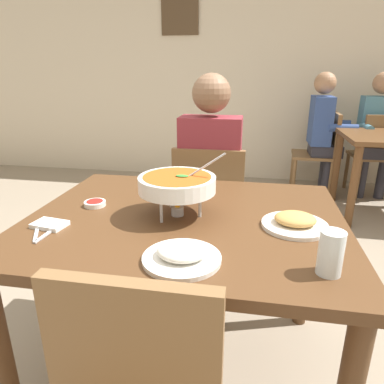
# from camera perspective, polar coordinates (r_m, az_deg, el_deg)

# --- Properties ---
(ground_plane) EXTENTS (16.00, 16.00, 0.00)m
(ground_plane) POSITION_cam_1_polar(r_m,az_deg,el_deg) (1.83, -0.92, -26.97)
(ground_plane) COLOR gray
(cafe_rear_partition) EXTENTS (10.00, 0.10, 3.00)m
(cafe_rear_partition) POSITION_cam_1_polar(r_m,az_deg,el_deg) (4.48, 7.40, 21.44)
(cafe_rear_partition) COLOR beige
(cafe_rear_partition) RESTS_ON ground_plane
(picture_frame_hung) EXTENTS (0.44, 0.03, 0.56)m
(picture_frame_hung) POSITION_cam_1_polar(r_m,az_deg,el_deg) (4.56, -2.01, 27.80)
(picture_frame_hung) COLOR #4C3823
(dining_table_main) EXTENTS (1.23, 0.99, 0.78)m
(dining_table_main) POSITION_cam_1_polar(r_m,az_deg,el_deg) (1.42, -1.06, -8.03)
(dining_table_main) COLOR #51331C
(dining_table_main) RESTS_ON ground_plane
(chair_diner_main) EXTENTS (0.44, 0.44, 0.90)m
(chair_diner_main) POSITION_cam_1_polar(r_m,az_deg,el_deg) (2.19, 2.88, -2.45)
(chair_diner_main) COLOR brown
(chair_diner_main) RESTS_ON ground_plane
(diner_main) EXTENTS (0.40, 0.45, 1.31)m
(diner_main) POSITION_cam_1_polar(r_m,az_deg,el_deg) (2.15, 3.10, 3.73)
(diner_main) COLOR #2D2D38
(diner_main) RESTS_ON ground_plane
(curry_bowl) EXTENTS (0.33, 0.30, 0.26)m
(curry_bowl) POSITION_cam_1_polar(r_m,az_deg,el_deg) (1.34, -2.45, 1.27)
(curry_bowl) COLOR silver
(curry_bowl) RESTS_ON dining_table_main
(rice_plate) EXTENTS (0.24, 0.24, 0.06)m
(rice_plate) POSITION_cam_1_polar(r_m,az_deg,el_deg) (1.06, -1.69, -10.25)
(rice_plate) COLOR white
(rice_plate) RESTS_ON dining_table_main
(appetizer_plate) EXTENTS (0.24, 0.24, 0.06)m
(appetizer_plate) POSITION_cam_1_polar(r_m,az_deg,el_deg) (1.33, 16.50, -4.73)
(appetizer_plate) COLOR white
(appetizer_plate) RESTS_ON dining_table_main
(sauce_dish) EXTENTS (0.09, 0.09, 0.02)m
(sauce_dish) POSITION_cam_1_polar(r_m,az_deg,el_deg) (1.53, -15.61, -1.79)
(sauce_dish) COLOR white
(sauce_dish) RESTS_ON dining_table_main
(napkin_folded) EXTENTS (0.13, 0.10, 0.02)m
(napkin_folded) POSITION_cam_1_polar(r_m,az_deg,el_deg) (1.39, -22.27, -4.94)
(napkin_folded) COLOR white
(napkin_folded) RESTS_ON dining_table_main
(fork_utensil) EXTENTS (0.09, 0.16, 0.01)m
(fork_utensil) POSITION_cam_1_polar(r_m,az_deg,el_deg) (1.36, -24.05, -5.83)
(fork_utensil) COLOR silver
(fork_utensil) RESTS_ON dining_table_main
(spoon_utensil) EXTENTS (0.02, 0.17, 0.01)m
(spoon_utensil) POSITION_cam_1_polar(r_m,az_deg,el_deg) (1.34, -22.26, -6.07)
(spoon_utensil) COLOR silver
(spoon_utensil) RESTS_ON dining_table_main
(drink_glass) EXTENTS (0.07, 0.07, 0.13)m
(drink_glass) POSITION_cam_1_polar(r_m,az_deg,el_deg) (1.06, 21.73, -9.57)
(drink_glass) COLOR silver
(drink_glass) RESTS_ON dining_table_main
(chair_bg_left) EXTENTS (0.46, 0.46, 0.90)m
(chair_bg_left) POSITION_cam_1_polar(r_m,az_deg,el_deg) (4.09, 20.59, 6.64)
(chair_bg_left) COLOR brown
(chair_bg_left) RESTS_ON ground_plane
(chair_bg_middle) EXTENTS (0.47, 0.47, 0.90)m
(chair_bg_middle) POSITION_cam_1_polar(r_m,az_deg,el_deg) (4.21, 28.11, 5.93)
(chair_bg_middle) COLOR brown
(chair_bg_middle) RESTS_ON ground_plane
(patron_bg_left) EXTENTS (0.45, 0.40, 1.31)m
(patron_bg_left) POSITION_cam_1_polar(r_m,az_deg,el_deg) (4.02, 20.75, 9.85)
(patron_bg_left) COLOR #2D2D38
(patron_bg_left) RESTS_ON ground_plane
(patron_bg_middle) EXTENTS (0.40, 0.45, 1.31)m
(patron_bg_middle) POSITION_cam_1_polar(r_m,az_deg,el_deg) (4.20, 28.13, 9.20)
(patron_bg_middle) COLOR #2D2D38
(patron_bg_middle) RESTS_ON ground_plane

